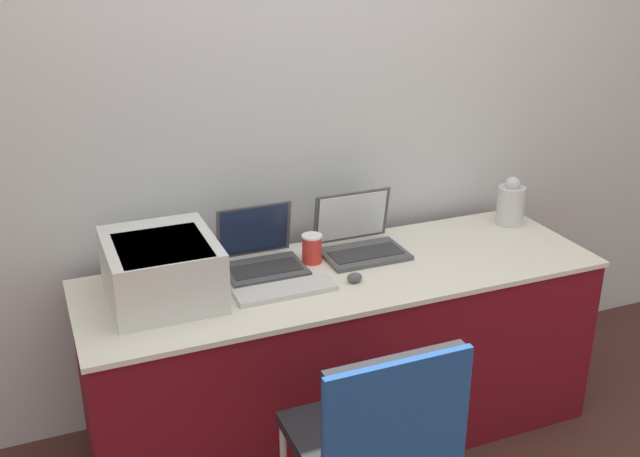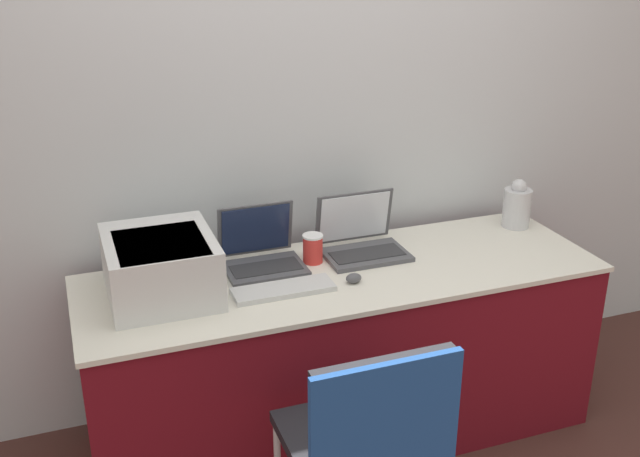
{
  "view_description": "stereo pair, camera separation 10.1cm",
  "coord_description": "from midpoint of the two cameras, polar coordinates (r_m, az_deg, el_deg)",
  "views": [
    {
      "loc": [
        -1.08,
        -2.07,
        1.99
      ],
      "look_at": [
        -0.08,
        0.35,
        0.92
      ],
      "focal_mm": 42.0,
      "sensor_mm": 36.0,
      "label": 1
    },
    {
      "loc": [
        -0.98,
        -2.11,
        1.99
      ],
      "look_at": [
        -0.08,
        0.35,
        0.92
      ],
      "focal_mm": 42.0,
      "sensor_mm": 36.0,
      "label": 2
    }
  ],
  "objects": [
    {
      "name": "laptop_right",
      "position": [
        3.05,
        2.1,
        -0.88
      ],
      "size": [
        0.33,
        0.27,
        0.24
      ],
      "color": "#4C4C51",
      "rests_on": "table"
    },
    {
      "name": "laptop_left",
      "position": [
        2.93,
        -5.51,
        -2.03
      ],
      "size": [
        0.3,
        0.26,
        0.23
      ],
      "color": "#4C4C51",
      "rests_on": "table"
    },
    {
      "name": "table",
      "position": [
        3.08,
        0.75,
        -9.52
      ],
      "size": [
        2.03,
        0.66,
        0.74
      ],
      "color": "maroon",
      "rests_on": "ground_plane"
    },
    {
      "name": "chair",
      "position": [
        2.34,
        3.23,
        -15.38
      ],
      "size": [
        0.46,
        0.45,
        0.88
      ],
      "color": "black",
      "rests_on": "ground_plane"
    },
    {
      "name": "printer",
      "position": [
        2.72,
        -13.02,
        -2.89
      ],
      "size": [
        0.38,
        0.44,
        0.22
      ],
      "color": "silver",
      "rests_on": "table"
    },
    {
      "name": "wall_back",
      "position": [
        3.1,
        -2.34,
        9.32
      ],
      "size": [
        8.0,
        0.05,
        2.6
      ],
      "color": "silver",
      "rests_on": "ground_plane"
    },
    {
      "name": "mouse",
      "position": [
        2.81,
        1.67,
        -3.76
      ],
      "size": [
        0.06,
        0.04,
        0.04
      ],
      "color": "#4C4C51",
      "rests_on": "table"
    },
    {
      "name": "coffee_cup",
      "position": [
        2.95,
        -1.6,
        -1.55
      ],
      "size": [
        0.08,
        0.08,
        0.12
      ],
      "color": "red",
      "rests_on": "table"
    },
    {
      "name": "external_keyboard",
      "position": [
        2.74,
        -3.73,
        -4.72
      ],
      "size": [
        0.37,
        0.12,
        0.02
      ],
      "color": "silver",
      "rests_on": "table"
    },
    {
      "name": "metal_pitcher",
      "position": [
        3.42,
        13.53,
        1.88
      ],
      "size": [
        0.12,
        0.12,
        0.22
      ],
      "color": "silver",
      "rests_on": "table"
    }
  ]
}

